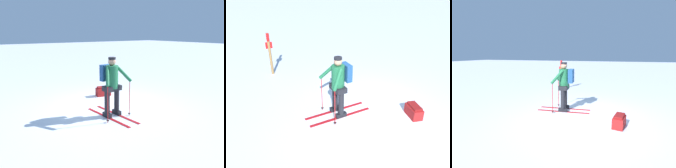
# 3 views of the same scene
# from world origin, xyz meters

# --- Properties ---
(ground_plane) EXTENTS (80.00, 80.00, 0.00)m
(ground_plane) POSITION_xyz_m (0.00, 0.00, 0.00)
(ground_plane) COLOR white
(skier) EXTENTS (0.94, 1.86, 1.69)m
(skier) POSITION_xyz_m (-0.39, -0.71, 0.97)
(skier) COLOR red
(skier) RESTS_ON ground_plane
(dropped_backpack) EXTENTS (0.57, 0.37, 0.35)m
(dropped_backpack) POSITION_xyz_m (0.49, 1.14, 0.17)
(dropped_backpack) COLOR maroon
(dropped_backpack) RESTS_ON ground_plane
(trail_marker) EXTENTS (0.11, 0.24, 1.60)m
(trail_marker) POSITION_xyz_m (-3.88, -2.07, 0.94)
(trail_marker) COLOR olive
(trail_marker) RESTS_ON ground_plane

